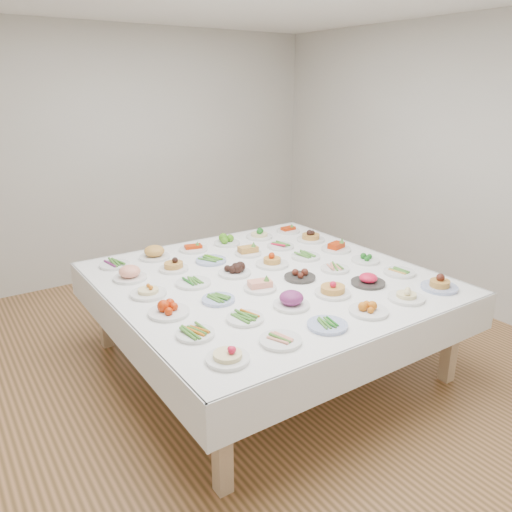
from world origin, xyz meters
TOP-DOWN VIEW (x-y plane):
  - room_envelope at (0.00, 0.00)m, footprint 5.02×5.02m
  - display_table at (0.19, -0.15)m, footprint 2.38×2.38m
  - dish_0 at (-0.71, -1.05)m, footprint 0.24×0.24m
  - dish_1 at (-0.35, -1.05)m, footprint 0.25×0.25m
  - dish_2 at (0.01, -1.06)m, footprint 0.25×0.25m
  - dish_3 at (0.37, -1.05)m, footprint 0.25×0.25m
  - dish_4 at (0.74, -1.05)m, footprint 0.25×0.25m
  - dish_5 at (1.10, -1.06)m, footprint 0.28×0.27m
  - dish_6 at (-0.72, -0.70)m, footprint 0.23×0.23m
  - dish_7 at (-0.36, -0.69)m, footprint 0.24×0.24m
  - dish_8 at (0.01, -0.70)m, footprint 0.24×0.24m
  - dish_9 at (0.38, -0.70)m, footprint 0.25×0.25m
  - dish_10 at (0.73, -0.70)m, footprint 0.25×0.25m
  - dish_11 at (1.09, -0.69)m, footprint 0.24×0.24m
  - dish_12 at (-0.73, -0.34)m, footprint 0.27×0.27m
  - dish_13 at (-0.36, -0.34)m, footprint 0.23×0.23m
  - dish_14 at (0.00, -0.33)m, footprint 0.24×0.24m
  - dish_15 at (0.38, -0.33)m, footprint 0.24×0.24m
  - dish_16 at (0.73, -0.34)m, footprint 0.23×0.23m
  - dish_17 at (1.08, -0.33)m, footprint 0.23×0.23m
  - dish_18 at (-0.72, 0.03)m, footprint 0.25×0.25m
  - dish_19 at (-0.36, 0.03)m, footprint 0.26×0.26m
  - dish_20 at (0.01, 0.03)m, footprint 0.25×0.25m
  - dish_21 at (0.37, 0.04)m, footprint 0.27×0.27m
  - dish_22 at (0.73, 0.03)m, footprint 0.25×0.25m
  - dish_23 at (1.09, 0.04)m, footprint 0.26×0.26m
  - dish_24 at (-0.71, 0.40)m, footprint 0.27×0.27m
  - dish_25 at (-0.35, 0.39)m, footprint 0.23×0.23m
  - dish_26 at (-0.00, 0.40)m, footprint 0.26×0.25m
  - dish_27 at (0.36, 0.38)m, footprint 0.23×0.23m
  - dish_28 at (0.72, 0.39)m, footprint 0.24×0.24m
  - dish_29 at (1.08, 0.39)m, footprint 0.26×0.26m
  - dish_30 at (-0.71, 0.75)m, footprint 0.24×0.24m
  - dish_31 at (-0.36, 0.75)m, footprint 0.26×0.26m
  - dish_32 at (0.02, 0.76)m, footprint 0.25×0.25m
  - dish_33 at (0.36, 0.74)m, footprint 0.24×0.24m
  - dish_34 at (0.73, 0.75)m, footprint 0.25×0.25m
  - dish_35 at (1.09, 0.75)m, footprint 0.23×0.23m

SIDE VIEW (x-z plane):
  - display_table at x=0.19m, z-range 0.31..1.06m
  - dish_2 at x=0.01m, z-range 0.74..0.80m
  - dish_16 at x=0.73m, z-range 0.75..0.80m
  - dish_11 at x=1.09m, z-range 0.74..0.80m
  - dish_13 at x=-0.36m, z-range 0.75..0.80m
  - dish_19 at x=-0.36m, z-range 0.74..0.80m
  - dish_6 at x=-0.72m, z-range 0.75..0.80m
  - dish_1 at x=-0.35m, z-range 0.75..0.80m
  - dish_22 at x=0.73m, z-range 0.75..0.80m
  - dish_7 at x=-0.36m, z-range 0.75..0.80m
  - dish_28 at x=0.72m, z-range 0.75..0.80m
  - dish_26 at x=0.00m, z-range 0.75..0.81m
  - dish_30 at x=-0.71m, z-range 0.75..0.81m
  - dish_35 at x=1.09m, z-range 0.74..0.83m
  - dish_17 at x=1.08m, z-range 0.74..0.83m
  - dish_32 at x=0.02m, z-range 0.74..0.84m
  - dish_15 at x=0.38m, z-range 0.74..0.83m
  - dish_3 at x=0.37m, z-range 0.74..0.84m
  - dish_27 at x=0.36m, z-range 0.74..0.85m
  - dish_14 at x=0.00m, z-range 0.74..0.85m
  - dish_18 at x=-0.72m, z-range 0.74..0.86m
  - dish_23 at x=1.09m, z-range 0.74..0.86m
  - dish_33 at x=0.36m, z-range 0.75..0.86m
  - dish_20 at x=0.01m, z-range 0.75..0.86m
  - dish_4 at x=0.74m, z-range 0.74..0.87m
  - dish_12 at x=-0.73m, z-range 0.75..0.87m
  - dish_10 at x=0.73m, z-range 0.74..0.87m
  - dish_8 at x=0.01m, z-range 0.74..0.87m
  - dish_25 at x=-0.35m, z-range 0.74..0.88m
  - dish_0 at x=-0.71m, z-range 0.75..0.88m
  - dish_34 at x=0.73m, z-range 0.75..0.89m
  - dish_9 at x=0.38m, z-range 0.75..0.89m
  - dish_29 at x=1.08m, z-range 0.74..0.90m
  - dish_21 at x=0.37m, z-range 0.74..0.90m
  - dish_24 at x=-0.71m, z-range 0.75..0.90m
  - dish_31 at x=-0.36m, z-range 0.75..0.90m
  - dish_5 at x=1.10m, z-range 0.75..0.91m
  - room_envelope at x=0.00m, z-range 0.43..3.24m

